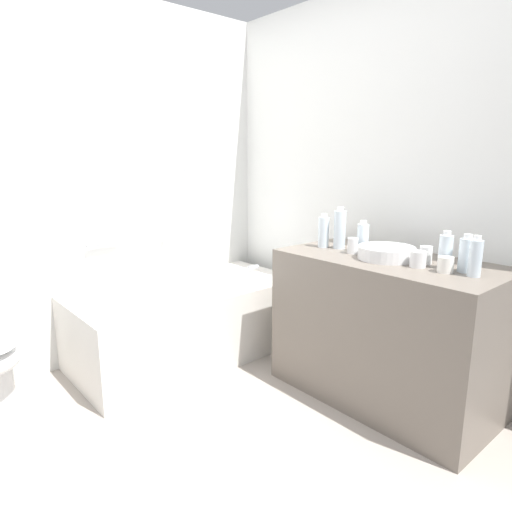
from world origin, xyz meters
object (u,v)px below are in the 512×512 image
object	(u,v)px
water_bottle_2	(340,229)
water_bottle_0	(445,251)
sink_faucet	(404,249)
water_bottle_1	(363,238)
sink_basin	(386,253)
water_bottle_3	(466,255)
drinking_glass_3	(426,255)
water_bottle_5	(324,232)
water_bottle_4	(475,258)
drinking_glass_2	(418,259)
bathtub	(188,319)
drinking_glass_0	(445,265)
drinking_glass_1	(353,246)

from	to	relation	value
water_bottle_2	water_bottle_0	bearing A→B (deg)	-90.20
sink_faucet	water_bottle_1	world-z (taller)	water_bottle_1
sink_faucet	water_bottle_2	distance (m)	0.39
sink_basin	water_bottle_3	bearing A→B (deg)	-83.89
water_bottle_3	drinking_glass_3	world-z (taller)	water_bottle_3
water_bottle_1	water_bottle_5	size ratio (longest dim) A/B	0.89
water_bottle_4	water_bottle_0	bearing A→B (deg)	75.45
water_bottle_5	drinking_glass_3	bearing A→B (deg)	-84.62
sink_faucet	drinking_glass_2	size ratio (longest dim) A/B	1.89
water_bottle_1	water_bottle_2	size ratio (longest dim) A/B	0.74
bathtub	water_bottle_0	size ratio (longest dim) A/B	8.12
drinking_glass_0	drinking_glass_3	world-z (taller)	drinking_glass_3
sink_basin	sink_faucet	xyz separation A→B (m)	(0.18, 0.00, -0.00)
drinking_glass_2	drinking_glass_3	distance (m)	0.09
drinking_glass_2	water_bottle_4	bearing A→B (deg)	-83.67
sink_faucet	water_bottle_4	size ratio (longest dim) A/B	0.79
bathtub	drinking_glass_0	bearing A→B (deg)	-72.55
bathtub	water_bottle_4	bearing A→B (deg)	-72.79
bathtub	water_bottle_0	distance (m)	1.72
sink_basin	drinking_glass_2	world-z (taller)	drinking_glass_2
water_bottle_0	water_bottle_5	size ratio (longest dim) A/B	0.91
water_bottle_0	drinking_glass_1	size ratio (longest dim) A/B	2.09
water_bottle_4	drinking_glass_0	world-z (taller)	water_bottle_4
water_bottle_2	drinking_glass_1	world-z (taller)	water_bottle_2
sink_faucet	water_bottle_5	world-z (taller)	water_bottle_5
bathtub	drinking_glass_3	distance (m)	1.62
bathtub	water_bottle_3	distance (m)	1.81
sink_basin	water_bottle_2	xyz separation A→B (m)	(0.04, 0.35, 0.08)
water_bottle_3	water_bottle_0	bearing A→B (deg)	95.14
drinking_glass_1	drinking_glass_3	world-z (taller)	drinking_glass_3
water_bottle_3	water_bottle_5	bearing A→B (deg)	93.33
sink_basin	drinking_glass_1	distance (m)	0.21
water_bottle_0	water_bottle_2	world-z (taller)	water_bottle_2
water_bottle_1	water_bottle_5	distance (m)	0.25
water_bottle_1	water_bottle_5	xyz separation A→B (m)	(-0.06, 0.24, 0.01)
drinking_glass_1	bathtub	bearing A→B (deg)	116.89
bathtub	drinking_glass_1	size ratio (longest dim) A/B	16.94
water_bottle_2	drinking_glass_0	world-z (taller)	water_bottle_2
water_bottle_4	sink_faucet	bearing A→B (deg)	68.36
water_bottle_3	drinking_glass_2	distance (m)	0.22
drinking_glass_1	water_bottle_3	bearing A→B (deg)	-83.98
sink_faucet	water_bottle_3	xyz separation A→B (m)	(-0.13, -0.40, 0.05)
sink_faucet	drinking_glass_3	xyz separation A→B (m)	(-0.12, -0.20, 0.02)
sink_faucet	water_bottle_3	bearing A→B (deg)	-108.46
sink_faucet	drinking_glass_1	world-z (taller)	drinking_glass_1
sink_faucet	water_bottle_5	size ratio (longest dim) A/B	0.74
water_bottle_1	bathtub	bearing A→B (deg)	120.15
water_bottle_5	drinking_glass_2	size ratio (longest dim) A/B	2.55
water_bottle_1	water_bottle_4	world-z (taller)	water_bottle_4
sink_basin	water_bottle_0	bearing A→B (deg)	-83.59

